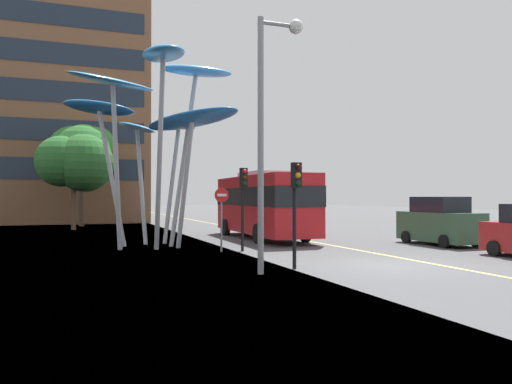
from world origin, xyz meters
TOP-DOWN VIEW (x-y plane):
  - ground at (-0.72, 0.00)m, footprint 120.00×240.00m
  - red_bus at (-0.08, 11.44)m, footprint 2.94×10.09m
  - leaf_sculpture at (-6.26, 9.05)m, footprint 7.87×9.52m
  - traffic_light_kerb_near at (-3.34, 0.21)m, footprint 0.28×0.42m
  - traffic_light_kerb_far at (-3.18, 5.75)m, footprint 0.28×0.42m
  - car_parked_mid at (6.44, 5.23)m, footprint 1.95×4.32m
  - street_lamp at (-4.41, -0.33)m, footprint 1.45×0.44m
  - tree_pavement_near at (-9.24, 23.26)m, footprint 5.24×5.28m
  - tree_pavement_far at (-9.01, 27.57)m, footprint 5.03×5.75m
  - no_entry_sign at (-4.09, 5.85)m, footprint 0.60×0.12m
  - backdrop_building at (-13.33, 36.52)m, footprint 20.20×12.60m

SIDE VIEW (x-z plane):
  - ground at x=-0.72m, z-range -0.10..0.00m
  - car_parked_mid at x=6.44m, z-range -0.07..2.20m
  - no_entry_sign at x=-4.09m, z-range 0.43..3.07m
  - red_bus at x=-0.08m, z-range 0.17..3.78m
  - traffic_light_kerb_near at x=-3.34m, z-range 0.76..4.09m
  - traffic_light_kerb_far at x=-3.18m, z-range 0.78..4.25m
  - street_lamp at x=-4.41m, z-range 1.03..8.66m
  - tree_pavement_near at x=-9.24m, z-range 1.17..8.54m
  - tree_pavement_far at x=-9.01m, z-range 1.94..9.83m
  - leaf_sculpture at x=-6.26m, z-range 2.12..10.53m
  - backdrop_building at x=-13.33m, z-range 0.00..22.06m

